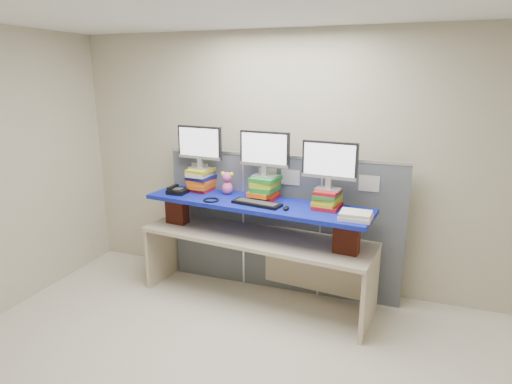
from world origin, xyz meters
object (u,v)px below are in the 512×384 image
at_px(keyboard, 257,203).
at_px(desk_phone, 177,191).
at_px(blue_board, 256,204).
at_px(desk, 256,248).
at_px(monitor_center, 264,151).
at_px(monitor_left, 200,145).
at_px(monitor_right, 329,163).

height_order(keyboard, desk_phone, desk_phone).
distance_m(blue_board, desk_phone, 0.91).
xyz_separation_m(desk, monitor_center, (0.05, 0.11, 1.01)).
height_order(desk, keyboard, keyboard).
height_order(desk, desk_phone, desk_phone).
height_order(monitor_left, monitor_center, monitor_left).
xyz_separation_m(monitor_left, keyboard, (0.76, -0.30, -0.50)).
distance_m(desk, keyboard, 0.53).
height_order(monitor_center, desk_phone, monitor_center).
relative_size(monitor_center, desk_phone, 2.72).
bearing_deg(desk, monitor_left, 170.85).
bearing_deg(keyboard, monitor_left, 169.34).
distance_m(monitor_left, monitor_right, 1.45).
relative_size(blue_board, keyboard, 4.48).
bearing_deg(monitor_center, monitor_right, 0.00).
bearing_deg(keyboard, desk, 125.06).
distance_m(monitor_right, keyboard, 0.81).
relative_size(monitor_right, keyboard, 1.02).
bearing_deg(monitor_right, keyboard, -161.93).
bearing_deg(keyboard, monitor_right, 22.47).
distance_m(keyboard, desk_phone, 0.96).
relative_size(desk, monitor_right, 4.67).
xyz_separation_m(desk, monitor_left, (-0.72, 0.20, 1.02)).
xyz_separation_m(blue_board, monitor_center, (0.05, 0.11, 0.52)).
bearing_deg(blue_board, monitor_right, 9.48).
relative_size(monitor_right, desk_phone, 2.72).
distance_m(blue_board, monitor_center, 0.53).
xyz_separation_m(monitor_right, keyboard, (-0.67, -0.14, -0.43)).
distance_m(desk, monitor_left, 1.26).
relative_size(desk, desk_phone, 12.69).
distance_m(monitor_center, keyboard, 0.53).
relative_size(monitor_left, keyboard, 1.02).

